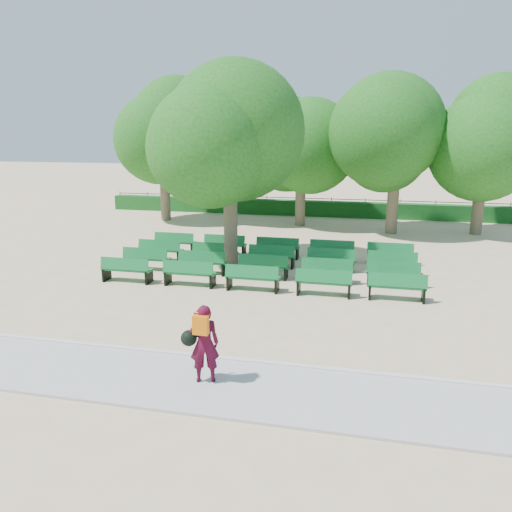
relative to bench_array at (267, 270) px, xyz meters
The scene contains 9 objects.
ground 1.11m from the bench_array, 78.41° to the right, with size 120.00×120.00×0.00m, color #CFAF89.
paving 8.48m from the bench_array, 88.50° to the right, with size 30.00×2.20×0.06m, color #AFAEAA.
curb 7.33m from the bench_array, 88.27° to the right, with size 30.00×0.12×0.10m, color silver.
hedge 12.93m from the bench_array, 89.02° to the left, with size 26.00×0.70×0.90m, color #15521C.
fence 13.32m from the bench_array, 89.05° to the left, with size 26.00×0.10×1.02m, color black, non-canonical shape.
tree_line 8.92m from the bench_array, 88.58° to the left, with size 21.80×6.80×7.04m, color #1F621A, non-canonical shape.
bench_array is the anchor object (origin of this frame).
tree_among 4.91m from the bench_array, 164.30° to the left, with size 5.02×5.02×7.03m.
person 8.43m from the bench_array, 87.16° to the right, with size 0.80×0.56×1.61m.
Camera 1 is at (3.25, -15.96, 4.91)m, focal length 35.00 mm.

